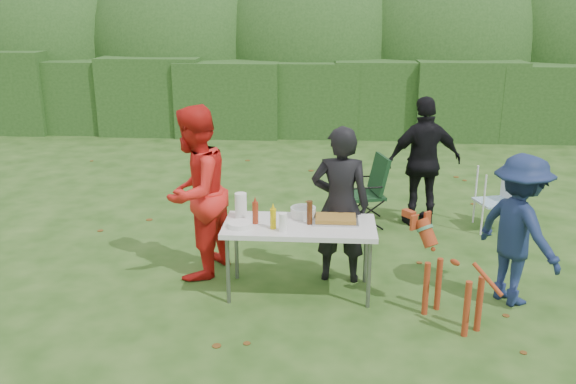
# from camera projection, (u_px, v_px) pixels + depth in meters

# --- Properties ---
(ground) EXTENTS (80.00, 80.00, 0.00)m
(ground) POSITION_uv_depth(u_px,v_px,m) (276.00, 305.00, 5.97)
(ground) COLOR #1E4211
(hedge_row) EXTENTS (22.00, 1.40, 1.70)m
(hedge_row) POSITION_uv_depth(u_px,v_px,m) (307.00, 96.00, 13.32)
(hedge_row) COLOR #23471C
(hedge_row) RESTS_ON ground
(shrub_backdrop) EXTENTS (20.00, 2.60, 3.20)m
(shrub_backdrop) POSITION_uv_depth(u_px,v_px,m) (310.00, 55.00, 14.62)
(shrub_backdrop) COLOR #3D6628
(shrub_backdrop) RESTS_ON ground
(folding_table) EXTENTS (1.50, 0.70, 0.74)m
(folding_table) POSITION_uv_depth(u_px,v_px,m) (300.00, 229.00, 6.02)
(folding_table) COLOR silver
(folding_table) RESTS_ON ground
(person_cook) EXTENTS (0.63, 0.44, 1.66)m
(person_cook) POSITION_uv_depth(u_px,v_px,m) (340.00, 205.00, 6.28)
(person_cook) COLOR black
(person_cook) RESTS_ON ground
(person_red_jacket) EXTENTS (0.94, 1.06, 1.84)m
(person_red_jacket) POSITION_uv_depth(u_px,v_px,m) (195.00, 193.00, 6.38)
(person_red_jacket) COLOR red
(person_red_jacket) RESTS_ON ground
(person_black_puffy) EXTENTS (1.06, 0.63, 1.70)m
(person_black_puffy) POSITION_uv_depth(u_px,v_px,m) (424.00, 162.00, 7.88)
(person_black_puffy) COLOR black
(person_black_puffy) RESTS_ON ground
(child) EXTENTS (0.96, 1.11, 1.49)m
(child) POSITION_uv_depth(u_px,v_px,m) (519.00, 230.00, 5.83)
(child) COLOR #17254B
(child) RESTS_ON ground
(dog) EXTENTS (0.90, 0.99, 0.91)m
(dog) POSITION_uv_depth(u_px,v_px,m) (454.00, 277.00, 5.51)
(dog) COLOR #973618
(dog) RESTS_ON ground
(camping_chair) EXTENTS (0.72, 0.72, 0.94)m
(camping_chair) POSITION_uv_depth(u_px,v_px,m) (362.00, 191.00, 7.95)
(camping_chair) COLOR #13341A
(camping_chair) RESTS_ON ground
(lawn_chair) EXTENTS (0.59, 0.59, 0.81)m
(lawn_chair) POSITION_uv_depth(u_px,v_px,m) (495.00, 199.00, 7.82)
(lawn_chair) COLOR teal
(lawn_chair) RESTS_ON ground
(food_tray) EXTENTS (0.45, 0.30, 0.02)m
(food_tray) POSITION_uv_depth(u_px,v_px,m) (336.00, 221.00, 6.06)
(food_tray) COLOR #B7B7BA
(food_tray) RESTS_ON folding_table
(focaccia_bread) EXTENTS (0.40, 0.26, 0.04)m
(focaccia_bread) POSITION_uv_depth(u_px,v_px,m) (336.00, 218.00, 6.06)
(focaccia_bread) COLOR olive
(focaccia_bread) RESTS_ON food_tray
(mustard_bottle) EXTENTS (0.06, 0.06, 0.20)m
(mustard_bottle) POSITION_uv_depth(u_px,v_px,m) (273.00, 219.00, 5.86)
(mustard_bottle) COLOR gold
(mustard_bottle) RESTS_ON folding_table
(ketchup_bottle) EXTENTS (0.06, 0.06, 0.22)m
(ketchup_bottle) POSITION_uv_depth(u_px,v_px,m) (255.00, 213.00, 5.99)
(ketchup_bottle) COLOR maroon
(ketchup_bottle) RESTS_ON folding_table
(beer_bottle) EXTENTS (0.06, 0.06, 0.24)m
(beer_bottle) POSITION_uv_depth(u_px,v_px,m) (310.00, 213.00, 5.97)
(beer_bottle) COLOR #47230F
(beer_bottle) RESTS_ON folding_table
(paper_towel_roll) EXTENTS (0.12, 0.12, 0.26)m
(paper_towel_roll) POSITION_uv_depth(u_px,v_px,m) (241.00, 206.00, 6.14)
(paper_towel_roll) COLOR white
(paper_towel_roll) RESTS_ON folding_table
(cup_stack) EXTENTS (0.08, 0.08, 0.18)m
(cup_stack) POSITION_uv_depth(u_px,v_px,m) (283.00, 222.00, 5.79)
(cup_stack) COLOR white
(cup_stack) RESTS_ON folding_table
(pasta_bowl) EXTENTS (0.26, 0.26, 0.10)m
(pasta_bowl) POSITION_uv_depth(u_px,v_px,m) (303.00, 212.00, 6.20)
(pasta_bowl) COLOR silver
(pasta_bowl) RESTS_ON folding_table
(plate_stack) EXTENTS (0.24, 0.24, 0.05)m
(plate_stack) POSITION_uv_depth(u_px,v_px,m) (240.00, 225.00, 5.92)
(plate_stack) COLOR white
(plate_stack) RESTS_ON folding_table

